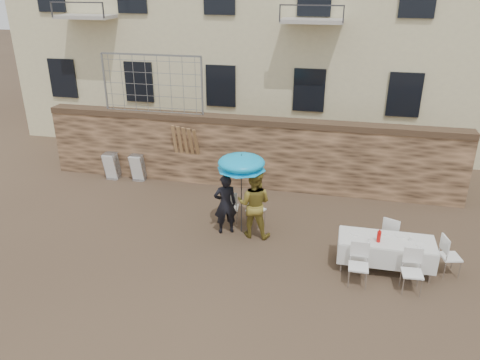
% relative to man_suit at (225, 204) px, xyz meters
% --- Properties ---
extents(ground, '(80.00, 80.00, 0.00)m').
position_rel_man_suit_xyz_m(ground, '(-0.07, -1.92, -0.81)').
color(ground, brown).
rests_on(ground, ground).
extents(stone_wall, '(13.00, 0.50, 2.20)m').
position_rel_man_suit_xyz_m(stone_wall, '(-0.07, 3.08, 0.29)').
color(stone_wall, brown).
rests_on(stone_wall, ground).
extents(chain_link_fence, '(3.20, 0.06, 1.80)m').
position_rel_man_suit_xyz_m(chain_link_fence, '(-3.07, 3.08, 2.29)').
color(chain_link_fence, gray).
rests_on(chain_link_fence, stone_wall).
extents(man_suit, '(0.70, 0.60, 1.62)m').
position_rel_man_suit_xyz_m(man_suit, '(0.00, 0.00, 0.00)').
color(man_suit, black).
rests_on(man_suit, ground).
extents(woman_dress, '(0.90, 0.71, 1.81)m').
position_rel_man_suit_xyz_m(woman_dress, '(0.75, 0.00, 0.09)').
color(woman_dress, '#B29836').
rests_on(woman_dress, ground).
extents(umbrella, '(1.23, 1.23, 2.00)m').
position_rel_man_suit_xyz_m(umbrella, '(0.40, 0.10, 1.07)').
color(umbrella, '#3F3F44').
rests_on(umbrella, ground).
extents(couple_chair_left, '(0.54, 0.54, 0.96)m').
position_rel_man_suit_xyz_m(couple_chair_left, '(0.00, 0.55, -0.33)').
color(couple_chair_left, white).
rests_on(couple_chair_left, ground).
extents(couple_chair_right, '(0.63, 0.63, 0.96)m').
position_rel_man_suit_xyz_m(couple_chair_right, '(0.70, 0.55, -0.33)').
color(couple_chair_right, white).
rests_on(couple_chair_right, ground).
extents(banquet_table, '(2.10, 0.85, 0.78)m').
position_rel_man_suit_xyz_m(banquet_table, '(3.95, -0.84, -0.08)').
color(banquet_table, white).
rests_on(banquet_table, ground).
extents(soda_bottle, '(0.09, 0.09, 0.26)m').
position_rel_man_suit_xyz_m(soda_bottle, '(3.75, -0.99, 0.09)').
color(soda_bottle, red).
rests_on(soda_bottle, banquet_table).
extents(table_chair_front_left, '(0.48, 0.48, 0.96)m').
position_rel_man_suit_xyz_m(table_chair_front_left, '(3.35, -1.59, -0.33)').
color(table_chair_front_left, white).
rests_on(table_chair_front_left, ground).
extents(table_chair_front_right, '(0.51, 0.51, 0.96)m').
position_rel_man_suit_xyz_m(table_chair_front_right, '(4.45, -1.59, -0.33)').
color(table_chair_front_right, white).
rests_on(table_chair_front_right, ground).
extents(table_chair_back, '(0.63, 0.63, 0.96)m').
position_rel_man_suit_xyz_m(table_chair_back, '(4.15, -0.04, -0.33)').
color(table_chair_back, white).
rests_on(table_chair_back, ground).
extents(table_chair_side, '(0.58, 0.58, 0.96)m').
position_rel_man_suit_xyz_m(table_chair_side, '(5.35, -0.74, -0.33)').
color(table_chair_side, white).
rests_on(table_chair_side, ground).
extents(chair_stack_left, '(0.46, 0.47, 0.92)m').
position_rel_man_suit_xyz_m(chair_stack_left, '(-4.52, 2.77, -0.35)').
color(chair_stack_left, white).
rests_on(chair_stack_left, ground).
extents(chair_stack_right, '(0.46, 0.40, 0.92)m').
position_rel_man_suit_xyz_m(chair_stack_right, '(-3.62, 2.77, -0.35)').
color(chair_stack_right, white).
rests_on(chair_stack_right, ground).
extents(wood_planks, '(0.70, 0.20, 2.00)m').
position_rel_man_suit_xyz_m(wood_planks, '(-2.02, 2.84, 0.19)').
color(wood_planks, '#A37749').
rests_on(wood_planks, ground).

